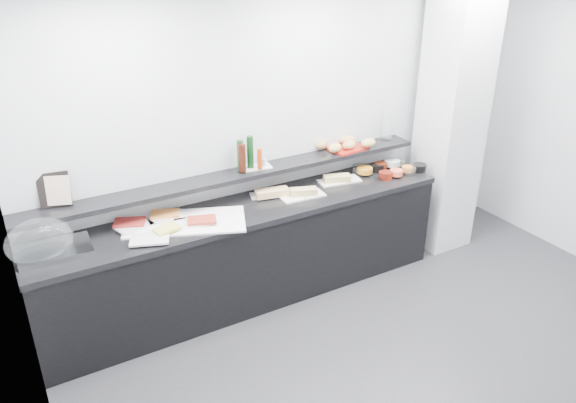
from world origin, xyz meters
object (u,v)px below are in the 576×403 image
condiment_tray (257,167)px  bread_tray (348,148)px  cloche_base (55,250)px  sandwich_plate_mid (302,196)px  carafe (387,125)px  framed_print (54,190)px

condiment_tray → bread_tray: bread_tray is taller
cloche_base → bread_tray: 2.68m
sandwich_plate_mid → carafe: size_ratio=1.30×
sandwich_plate_mid → bread_tray: bearing=24.1°
framed_print → carafe: bearing=9.8°
sandwich_plate_mid → carafe: bearing=17.3°
bread_tray → carafe: 0.50m
cloche_base → condiment_tray: size_ratio=2.08×
condiment_tray → carafe: carafe is taller
framed_print → cloche_base: bearing=-100.3°
sandwich_plate_mid → condiment_tray: size_ratio=1.62×
cloche_base → sandwich_plate_mid: bearing=0.9°
sandwich_plate_mid → carafe: (1.10, 0.26, 0.39)m
sandwich_plate_mid → condiment_tray: bearing=145.7°
framed_print → condiment_tray: framed_print is taller
condiment_tray → cloche_base: bearing=-164.5°
carafe → cloche_base: bearing=-176.6°
framed_print → condiment_tray: bearing=8.5°
framed_print → bread_tray: framed_print is taller
bread_tray → carafe: (0.48, 0.03, 0.14)m
carafe → condiment_tray: bearing=-179.7°
bread_tray → carafe: size_ratio=1.15×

